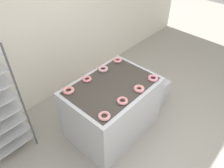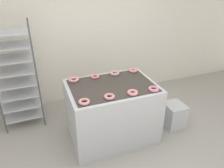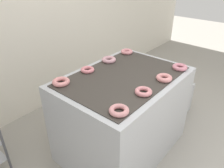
% 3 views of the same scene
% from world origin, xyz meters
% --- Properties ---
extents(ground_plane, '(14.00, 14.00, 0.00)m').
position_xyz_m(ground_plane, '(0.00, 0.00, 0.00)').
color(ground_plane, '#9E998E').
extents(wall_back, '(8.00, 0.05, 2.80)m').
position_xyz_m(wall_back, '(0.00, 2.12, 1.40)').
color(wall_back, silver).
rests_on(wall_back, ground_plane).
extents(fryer_machine, '(1.28, 0.92, 0.91)m').
position_xyz_m(fryer_machine, '(0.00, 0.71, 0.46)').
color(fryer_machine, '#B7BABF').
rests_on(fryer_machine, ground_plane).
extents(glaze_bin, '(0.31, 0.35, 0.42)m').
position_xyz_m(glaze_bin, '(1.06, 0.57, 0.21)').
color(glaze_bin, '#B7BABF').
rests_on(glaze_bin, ground_plane).
extents(donut_near_left, '(0.15, 0.15, 0.04)m').
position_xyz_m(donut_near_left, '(-0.49, 0.38, 0.93)').
color(donut_near_left, '#D68B8D').
rests_on(donut_near_left, fryer_machine).
extents(donut_near_midleft, '(0.14, 0.14, 0.04)m').
position_xyz_m(donut_near_midleft, '(-0.16, 0.39, 0.93)').
color(donut_near_midleft, '#D8848A').
rests_on(donut_near_midleft, fryer_machine).
extents(donut_near_midright, '(0.15, 0.15, 0.04)m').
position_xyz_m(donut_near_midright, '(0.17, 0.37, 0.94)').
color(donut_near_midright, pink).
rests_on(donut_near_midright, fryer_machine).
extents(donut_near_right, '(0.15, 0.15, 0.04)m').
position_xyz_m(donut_near_right, '(0.49, 0.37, 0.93)').
color(donut_near_right, pink).
rests_on(donut_near_right, fryer_machine).
extents(donut_far_left, '(0.16, 0.16, 0.04)m').
position_xyz_m(donut_far_left, '(-0.49, 1.04, 0.93)').
color(donut_far_left, pink).
rests_on(donut_far_left, fryer_machine).
extents(donut_far_midleft, '(0.14, 0.14, 0.04)m').
position_xyz_m(donut_far_midleft, '(-0.16, 1.04, 0.93)').
color(donut_far_midleft, pink).
rests_on(donut_far_midleft, fryer_machine).
extents(donut_far_midright, '(0.16, 0.16, 0.04)m').
position_xyz_m(donut_far_midright, '(0.17, 1.05, 0.94)').
color(donut_far_midright, '#CE959F').
rests_on(donut_far_midright, fryer_machine).
extents(donut_far_right, '(0.14, 0.14, 0.04)m').
position_xyz_m(donut_far_right, '(0.50, 1.04, 0.93)').
color(donut_far_right, pink).
rests_on(donut_far_right, fryer_machine).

